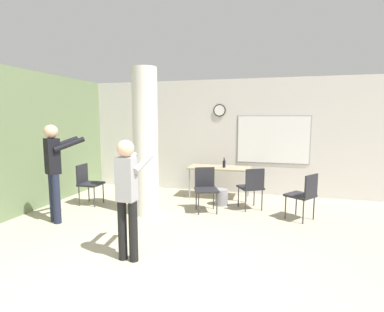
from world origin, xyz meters
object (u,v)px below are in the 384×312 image
Objects in this scene: chair_table_right at (252,185)px; chair_mid_room at (304,193)px; folding_table at (220,169)px; bottle_on_table at (224,164)px; chair_by_left_wall at (88,181)px; person_watching_back at (55,166)px; chair_table_front at (206,186)px; person_playing_front at (128,190)px.

chair_table_right is 1.04m from chair_mid_room.
folding_table is 6.29× the size of bottle_on_table.
folding_table is 1.64× the size of chair_table_right.
chair_mid_room is at bearing 1.41° from chair_by_left_wall.
chair_table_right is 0.50× the size of person_watching_back.
chair_table_front is 2.84m from person_watching_back.
person_watching_back is at bearing 152.84° from person_playing_front.
bottle_on_table is 0.13× the size of person_watching_back.
chair_table_front is at bearing -160.63° from chair_table_right.
person_watching_back is at bearing -164.07° from chair_mid_room.
bottle_on_table is at bearing 77.73° from person_playing_front.
person_watching_back reaches higher than folding_table.
person_watching_back is at bearing -136.69° from folding_table.
folding_table is at bearing 25.77° from chair_by_left_wall.
chair_table_right is at bearing 8.33° from chair_by_left_wall.
bottle_on_table is 0.14× the size of person_playing_front.
folding_table is 1.64× the size of chair_table_front.
person_playing_front is at bearing -118.53° from chair_table_right.
person_watching_back is (-2.46, -1.31, 0.52)m from chair_table_front.
chair_table_front is (-0.09, -1.09, -0.16)m from folding_table.
chair_by_left_wall is 1.24m from person_watching_back.
chair_table_front is (-0.20, -1.07, -0.30)m from bottle_on_table.
chair_mid_room is at bearing -22.53° from chair_table_right.
folding_table is 3.46m from person_playing_front.
chair_table_right is at bearing -47.57° from bottle_on_table.
folding_table is at bearing 79.60° from person_playing_front.
bottle_on_table is at bearing 145.05° from chair_mid_room.
chair_table_front is 1.00× the size of chair_by_left_wall.
person_playing_front is (-2.38, -2.22, 0.43)m from chair_mid_room.
chair_by_left_wall is 2.96m from person_playing_front.
person_playing_front is at bearing -103.05° from chair_table_front.
chair_by_left_wall is (-2.66, -1.28, -0.16)m from folding_table.
person_playing_front reaches higher than chair_table_right.
chair_by_left_wall is at bearing -175.68° from chair_table_front.
person_playing_front is at bearing -102.27° from bottle_on_table.
person_playing_front is (-0.53, -2.30, 0.43)m from chair_table_front.
person_playing_front is at bearing -137.02° from chair_mid_room.
folding_table is at bearing 135.82° from chair_table_right.
chair_table_right and chair_mid_room have the same top height.
chair_table_front and chair_mid_room have the same top height.
chair_mid_room is (0.96, -0.40, 0.00)m from chair_table_right.
chair_table_front is 2.40m from person_playing_front.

